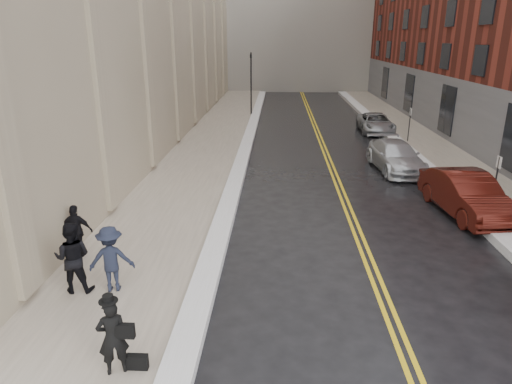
# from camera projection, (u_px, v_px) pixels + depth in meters

# --- Properties ---
(ground) EXTENTS (160.00, 160.00, 0.00)m
(ground) POSITION_uv_depth(u_px,v_px,m) (288.00, 335.00, 10.31)
(ground) COLOR black
(ground) RESTS_ON ground
(sidewalk_left) EXTENTS (4.00, 64.00, 0.15)m
(sidewalk_left) POSITION_uv_depth(u_px,v_px,m) (203.00, 155.00, 25.62)
(sidewalk_left) COLOR gray
(sidewalk_left) RESTS_ON ground
(sidewalk_right) EXTENTS (3.00, 64.00, 0.15)m
(sidewalk_right) POSITION_uv_depth(u_px,v_px,m) (447.00, 158.00, 24.99)
(sidewalk_right) COLOR gray
(sidewalk_right) RESTS_ON ground
(lane_stripe_a) EXTENTS (0.12, 64.00, 0.01)m
(lane_stripe_a) POSITION_uv_depth(u_px,v_px,m) (326.00, 158.00, 25.32)
(lane_stripe_a) COLOR gold
(lane_stripe_a) RESTS_ON ground
(lane_stripe_b) EXTENTS (0.12, 64.00, 0.01)m
(lane_stripe_b) POSITION_uv_depth(u_px,v_px,m) (330.00, 158.00, 25.31)
(lane_stripe_b) COLOR gold
(lane_stripe_b) RESTS_ON ground
(snow_ridge_left) EXTENTS (0.70, 60.80, 0.26)m
(snow_ridge_left) POSITION_uv_depth(u_px,v_px,m) (244.00, 155.00, 25.49)
(snow_ridge_left) COLOR white
(snow_ridge_left) RESTS_ON ground
(snow_ridge_right) EXTENTS (0.85, 60.80, 0.30)m
(snow_ridge_right) POSITION_uv_depth(u_px,v_px,m) (413.00, 157.00, 25.05)
(snow_ridge_right) COLOR white
(snow_ridge_right) RESTS_ON ground
(traffic_signal) EXTENTS (0.18, 0.15, 5.20)m
(traffic_signal) POSITION_uv_depth(u_px,v_px,m) (251.00, 79.00, 37.79)
(traffic_signal) COLOR black
(traffic_signal) RESTS_ON ground
(parking_sign_near) EXTENTS (0.06, 0.35, 2.23)m
(parking_sign_near) POSITION_uv_depth(u_px,v_px,m) (496.00, 179.00, 17.06)
(parking_sign_near) COLOR black
(parking_sign_near) RESTS_ON ground
(parking_sign_far) EXTENTS (0.06, 0.35, 2.23)m
(parking_sign_far) POSITION_uv_depth(u_px,v_px,m) (410.00, 122.00, 28.41)
(parking_sign_far) COLOR black
(parking_sign_far) RESTS_ON ground
(car_maroon) EXTENTS (2.29, 5.05, 1.61)m
(car_maroon) POSITION_uv_depth(u_px,v_px,m) (466.00, 194.00, 17.09)
(car_maroon) COLOR #42110B
(car_maroon) RESTS_ON ground
(car_silver_near) EXTENTS (2.43, 5.09, 1.43)m
(car_silver_near) POSITION_uv_depth(u_px,v_px,m) (396.00, 156.00, 22.87)
(car_silver_near) COLOR #B2B5BA
(car_silver_near) RESTS_ON ground
(car_silver_far) EXTENTS (2.28, 4.76, 1.31)m
(car_silver_far) POSITION_uv_depth(u_px,v_px,m) (376.00, 123.00, 32.03)
(car_silver_far) COLOR #979A9E
(car_silver_far) RESTS_ON ground
(pedestrian_main) EXTENTS (0.68, 0.58, 1.59)m
(pedestrian_main) POSITION_uv_depth(u_px,v_px,m) (113.00, 337.00, 8.72)
(pedestrian_main) COLOR black
(pedestrian_main) RESTS_ON sidewalk_left
(pedestrian_a) EXTENTS (0.98, 0.80, 1.89)m
(pedestrian_a) POSITION_uv_depth(u_px,v_px,m) (73.00, 257.00, 11.56)
(pedestrian_a) COLOR black
(pedestrian_a) RESTS_ON sidewalk_left
(pedestrian_b) EXTENTS (1.25, 0.87, 1.76)m
(pedestrian_b) POSITION_uv_depth(u_px,v_px,m) (111.00, 259.00, 11.62)
(pedestrian_b) COLOR black
(pedestrian_b) RESTS_ON sidewalk_left
(pedestrian_c) EXTENTS (0.96, 0.43, 1.61)m
(pedestrian_c) POSITION_uv_depth(u_px,v_px,m) (77.00, 231.00, 13.47)
(pedestrian_c) COLOR black
(pedestrian_c) RESTS_ON sidewalk_left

